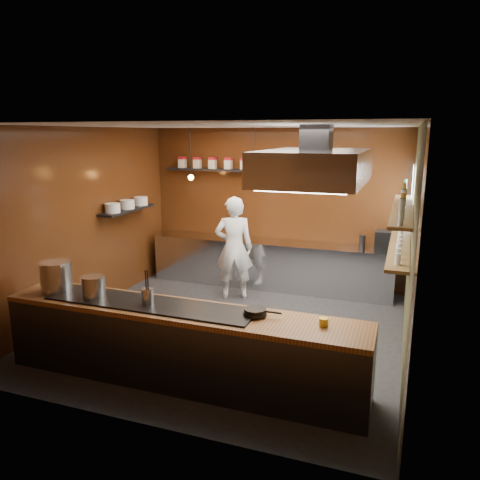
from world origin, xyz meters
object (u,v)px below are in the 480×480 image
at_px(extractor_hood, 315,166).
at_px(espresso_machine, 386,241).
at_px(stockpot_small, 93,287).
at_px(chef, 234,248).
at_px(stockpot_large, 56,276).

height_order(extractor_hood, espresso_machine, extractor_hood).
distance_m(extractor_hood, stockpot_small, 3.09).
xyz_separation_m(extractor_hood, espresso_machine, (0.80, 2.51, -1.43)).
bearing_deg(stockpot_small, chef, 76.71).
bearing_deg(extractor_hood, stockpot_large, -158.59).
distance_m(stockpot_large, chef, 3.23).
bearing_deg(espresso_machine, stockpot_small, -129.38).
bearing_deg(espresso_machine, stockpot_large, -134.69).
distance_m(stockpot_small, chef, 3.09).
bearing_deg(extractor_hood, espresso_machine, 72.29).
xyz_separation_m(espresso_machine, chef, (-2.53, -0.75, -0.16)).
relative_size(extractor_hood, stockpot_small, 7.08).
relative_size(espresso_machine, chef, 0.19).
distance_m(stockpot_small, espresso_machine, 4.96).
xyz_separation_m(stockpot_large, espresso_machine, (3.84, 3.70, -0.05)).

